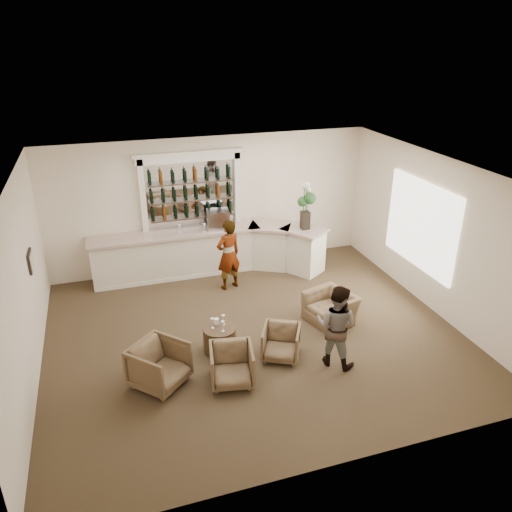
{
  "coord_description": "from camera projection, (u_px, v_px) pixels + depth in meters",
  "views": [
    {
      "loc": [
        -2.54,
        -8.07,
        5.56
      ],
      "look_at": [
        0.34,
        0.9,
        1.29
      ],
      "focal_mm": 35.0,
      "sensor_mm": 36.0,
      "label": 1
    }
  ],
  "objects": [
    {
      "name": "armchair_far",
      "position": [
        331.0,
        308.0,
        10.33
      ],
      "size": [
        1.09,
        1.17,
        0.62
      ],
      "primitive_type": "imported",
      "rotation": [
        0.0,
        0.0,
        -1.26
      ],
      "color": "brown",
      "rests_on": "ground"
    },
    {
      "name": "back_bar_alcove",
      "position": [
        191.0,
        191.0,
        11.98
      ],
      "size": [
        2.64,
        0.25,
        3.0
      ],
      "color": "white",
      "rests_on": "ground"
    },
    {
      "name": "room_shell",
      "position": [
        251.0,
        212.0,
        9.69
      ],
      "size": [
        8.04,
        7.02,
        3.32
      ],
      "color": "#F6E4CC",
      "rests_on": "ground"
    },
    {
      "name": "wine_glass_tbl_b",
      "position": [
        223.0,
        320.0,
        9.34
      ],
      "size": [
        0.07,
        0.07,
        0.21
      ],
      "primitive_type": null,
      "color": "white",
      "rests_on": "cocktail_table"
    },
    {
      "name": "armchair_center",
      "position": [
        232.0,
        365.0,
        8.51
      ],
      "size": [
        0.85,
        0.87,
        0.68
      ],
      "primitive_type": "imported",
      "rotation": [
        0.0,
        0.0,
        -0.18
      ],
      "color": "brown",
      "rests_on": "ground"
    },
    {
      "name": "napkin_holder",
      "position": [
        216.0,
        321.0,
        9.38
      ],
      "size": [
        0.08,
        0.08,
        0.12
      ],
      "primitive_type": "cube",
      "color": "white",
      "rests_on": "cocktail_table"
    },
    {
      "name": "espresso_machine",
      "position": [
        218.0,
        219.0,
        12.11
      ],
      "size": [
        0.57,
        0.5,
        0.46
      ],
      "primitive_type": "cube",
      "rotation": [
        0.0,
        0.0,
        -0.13
      ],
      "color": "#AFAFB4",
      "rests_on": "bar_counter"
    },
    {
      "name": "armchair_left",
      "position": [
        159.0,
        365.0,
        8.44
      ],
      "size": [
        1.18,
        1.19,
        0.77
      ],
      "primitive_type": "imported",
      "rotation": [
        0.0,
        0.0,
        0.75
      ],
      "color": "brown",
      "rests_on": "ground"
    },
    {
      "name": "cocktail_table",
      "position": [
        220.0,
        339.0,
        9.39
      ],
      "size": [
        0.62,
        0.62,
        0.5
      ],
      "primitive_type": "cylinder",
      "color": "#4C3721",
      "rests_on": "ground"
    },
    {
      "name": "ground",
      "position": [
        254.0,
        334.0,
        10.0
      ],
      "size": [
        8.0,
        8.0,
        0.0
      ],
      "primitive_type": "plane",
      "color": "#4C3A26",
      "rests_on": "ground"
    },
    {
      "name": "flower_vase",
      "position": [
        306.0,
        203.0,
        11.9
      ],
      "size": [
        0.31,
        0.31,
        1.17
      ],
      "color": "black",
      "rests_on": "bar_counter"
    },
    {
      "name": "armchair_right",
      "position": [
        281.0,
        343.0,
        9.18
      ],
      "size": [
        0.91,
        0.92,
        0.62
      ],
      "primitive_type": "imported",
      "rotation": [
        0.0,
        0.0,
        -0.48
      ],
      "color": "brown",
      "rests_on": "ground"
    },
    {
      "name": "bar_counter",
      "position": [
        211.0,
        252.0,
        12.31
      ],
      "size": [
        5.72,
        1.8,
        1.14
      ],
      "color": "white",
      "rests_on": "ground"
    },
    {
      "name": "wine_glass_bar_right",
      "position": [
        180.0,
        229.0,
        11.87
      ],
      "size": [
        0.07,
        0.07,
        0.21
      ],
      "primitive_type": null,
      "color": "white",
      "rests_on": "bar_counter"
    },
    {
      "name": "sommelier",
      "position": [
        228.0,
        255.0,
        11.48
      ],
      "size": [
        0.71,
        0.57,
        1.69
      ],
      "primitive_type": "imported",
      "rotation": [
        0.0,
        0.0,
        3.45
      ],
      "color": "gray",
      "rests_on": "ground"
    },
    {
      "name": "guest",
      "position": [
        336.0,
        326.0,
        8.83
      ],
      "size": [
        0.96,
        0.96,
        1.57
      ],
      "primitive_type": "imported",
      "rotation": [
        0.0,
        0.0,
        2.35
      ],
      "color": "gray",
      "rests_on": "ground"
    },
    {
      "name": "wine_glass_tbl_c",
      "position": [
        223.0,
        326.0,
        9.15
      ],
      "size": [
        0.07,
        0.07,
        0.21
      ],
      "primitive_type": null,
      "color": "white",
      "rests_on": "cocktail_table"
    },
    {
      "name": "wine_glass_tbl_a",
      "position": [
        212.0,
        323.0,
        9.24
      ],
      "size": [
        0.07,
        0.07,
        0.21
      ],
      "primitive_type": null,
      "color": "white",
      "rests_on": "cocktail_table"
    },
    {
      "name": "wine_glass_bar_left",
      "position": [
        204.0,
        228.0,
        11.93
      ],
      "size": [
        0.07,
        0.07,
        0.21
      ],
      "primitive_type": null,
      "color": "white",
      "rests_on": "bar_counter"
    }
  ]
}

